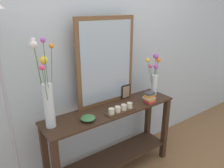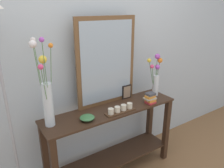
{
  "view_description": "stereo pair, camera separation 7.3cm",
  "coord_description": "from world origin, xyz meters",
  "px_view_note": "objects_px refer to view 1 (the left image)",
  "views": [
    {
      "loc": [
        -1.13,
        -1.57,
        1.76
      ],
      "look_at": [
        0.0,
        0.0,
        1.06
      ],
      "focal_mm": 34.46,
      "sensor_mm": 36.0,
      "label": 1
    },
    {
      "loc": [
        -1.07,
        -1.61,
        1.76
      ],
      "look_at": [
        0.0,
        0.0,
        1.06
      ],
      "focal_mm": 34.46,
      "sensor_mm": 36.0,
      "label": 2
    }
  ],
  "objects_px": {
    "decorative_bowl": "(88,118)",
    "book_stack": "(149,98)",
    "tall_vase_left": "(47,96)",
    "candle_tray": "(121,109)",
    "picture_frame_small": "(126,92)",
    "vase_right": "(154,76)",
    "console_table": "(112,136)",
    "floor_lamp": "(3,83)",
    "mirror_leaning": "(106,62)"
  },
  "relations": [
    {
      "from": "mirror_leaning",
      "to": "tall_vase_left",
      "type": "height_order",
      "value": "mirror_leaning"
    },
    {
      "from": "candle_tray",
      "to": "book_stack",
      "type": "xyz_separation_m",
      "value": [
        0.38,
        -0.0,
        0.03
      ]
    },
    {
      "from": "console_table",
      "to": "tall_vase_left",
      "type": "relative_size",
      "value": 1.86
    },
    {
      "from": "vase_right",
      "to": "tall_vase_left",
      "type": "bearing_deg",
      "value": 179.74
    },
    {
      "from": "mirror_leaning",
      "to": "vase_right",
      "type": "height_order",
      "value": "mirror_leaning"
    },
    {
      "from": "picture_frame_small",
      "to": "book_stack",
      "type": "relative_size",
      "value": 1.21
    },
    {
      "from": "tall_vase_left",
      "to": "book_stack",
      "type": "xyz_separation_m",
      "value": [
        1.03,
        -0.14,
        -0.23
      ]
    },
    {
      "from": "tall_vase_left",
      "to": "floor_lamp",
      "type": "distance_m",
      "value": 0.34
    },
    {
      "from": "console_table",
      "to": "book_stack",
      "type": "height_order",
      "value": "book_stack"
    },
    {
      "from": "decorative_bowl",
      "to": "tall_vase_left",
      "type": "bearing_deg",
      "value": 161.89
    },
    {
      "from": "console_table",
      "to": "candle_tray",
      "type": "height_order",
      "value": "candle_tray"
    },
    {
      "from": "console_table",
      "to": "vase_right",
      "type": "xyz_separation_m",
      "value": [
        0.61,
        0.03,
        0.54
      ]
    },
    {
      "from": "book_stack",
      "to": "decorative_bowl",
      "type": "bearing_deg",
      "value": 176.86
    },
    {
      "from": "decorative_bowl",
      "to": "floor_lamp",
      "type": "bearing_deg",
      "value": 168.01
    },
    {
      "from": "candle_tray",
      "to": "decorative_bowl",
      "type": "xyz_separation_m",
      "value": [
        -0.34,
        0.04,
        -0.0
      ]
    },
    {
      "from": "decorative_bowl",
      "to": "book_stack",
      "type": "xyz_separation_m",
      "value": [
        0.72,
        -0.04,
        0.03
      ]
    },
    {
      "from": "decorative_bowl",
      "to": "picture_frame_small",
      "type": "bearing_deg",
      "value": 18.28
    },
    {
      "from": "tall_vase_left",
      "to": "picture_frame_small",
      "type": "xyz_separation_m",
      "value": [
        0.9,
        0.1,
        -0.21
      ]
    },
    {
      "from": "console_table",
      "to": "candle_tray",
      "type": "distance_m",
      "value": 0.36
    },
    {
      "from": "mirror_leaning",
      "to": "candle_tray",
      "type": "bearing_deg",
      "value": -91.77
    },
    {
      "from": "mirror_leaning",
      "to": "candle_tray",
      "type": "height_order",
      "value": "mirror_leaning"
    },
    {
      "from": "candle_tray",
      "to": "book_stack",
      "type": "bearing_deg",
      "value": -0.6
    },
    {
      "from": "console_table",
      "to": "decorative_bowl",
      "type": "bearing_deg",
      "value": -167.39
    },
    {
      "from": "decorative_bowl",
      "to": "book_stack",
      "type": "bearing_deg",
      "value": -3.14
    },
    {
      "from": "console_table",
      "to": "floor_lamp",
      "type": "xyz_separation_m",
      "value": [
        -0.92,
        0.06,
        0.76
      ]
    },
    {
      "from": "console_table",
      "to": "decorative_bowl",
      "type": "distance_m",
      "value": 0.47
    },
    {
      "from": "picture_frame_small",
      "to": "book_stack",
      "type": "distance_m",
      "value": 0.27
    },
    {
      "from": "mirror_leaning",
      "to": "picture_frame_small",
      "type": "xyz_separation_m",
      "value": [
        0.24,
        -0.02,
        -0.37
      ]
    },
    {
      "from": "candle_tray",
      "to": "console_table",
      "type": "bearing_deg",
      "value": 104.8
    },
    {
      "from": "picture_frame_small",
      "to": "decorative_bowl",
      "type": "height_order",
      "value": "picture_frame_small"
    },
    {
      "from": "mirror_leaning",
      "to": "picture_frame_small",
      "type": "height_order",
      "value": "mirror_leaning"
    },
    {
      "from": "console_table",
      "to": "floor_lamp",
      "type": "distance_m",
      "value": 1.2
    },
    {
      "from": "tall_vase_left",
      "to": "candle_tray",
      "type": "bearing_deg",
      "value": -11.86
    },
    {
      "from": "picture_frame_small",
      "to": "vase_right",
      "type": "bearing_deg",
      "value": -16.98
    },
    {
      "from": "tall_vase_left",
      "to": "picture_frame_small",
      "type": "height_order",
      "value": "tall_vase_left"
    },
    {
      "from": "candle_tray",
      "to": "floor_lamp",
      "type": "height_order",
      "value": "floor_lamp"
    },
    {
      "from": "candle_tray",
      "to": "decorative_bowl",
      "type": "height_order",
      "value": "candle_tray"
    },
    {
      "from": "console_table",
      "to": "candle_tray",
      "type": "relative_size",
      "value": 4.45
    },
    {
      "from": "tall_vase_left",
      "to": "console_table",
      "type": "bearing_deg",
      "value": -2.82
    },
    {
      "from": "mirror_leaning",
      "to": "decorative_bowl",
      "type": "xyz_separation_m",
      "value": [
        -0.35,
        -0.22,
        -0.42
      ]
    },
    {
      "from": "console_table",
      "to": "vase_right",
      "type": "bearing_deg",
      "value": 2.36
    },
    {
      "from": "console_table",
      "to": "book_stack",
      "type": "xyz_separation_m",
      "value": [
        0.41,
        -0.11,
        0.37
      ]
    },
    {
      "from": "tall_vase_left",
      "to": "floor_lamp",
      "type": "relative_size",
      "value": 0.41
    },
    {
      "from": "console_table",
      "to": "book_stack",
      "type": "distance_m",
      "value": 0.56
    },
    {
      "from": "candle_tray",
      "to": "picture_frame_small",
      "type": "xyz_separation_m",
      "value": [
        0.25,
        0.23,
        0.05
      ]
    },
    {
      "from": "picture_frame_small",
      "to": "candle_tray",
      "type": "bearing_deg",
      "value": -137.33
    },
    {
      "from": "console_table",
      "to": "book_stack",
      "type": "bearing_deg",
      "value": -15.0
    },
    {
      "from": "vase_right",
      "to": "floor_lamp",
      "type": "height_order",
      "value": "floor_lamp"
    },
    {
      "from": "console_table",
      "to": "picture_frame_small",
      "type": "height_order",
      "value": "picture_frame_small"
    },
    {
      "from": "picture_frame_small",
      "to": "floor_lamp",
      "type": "xyz_separation_m",
      "value": [
        -1.2,
        -0.07,
        0.37
      ]
    }
  ]
}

